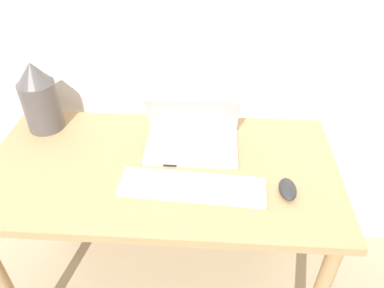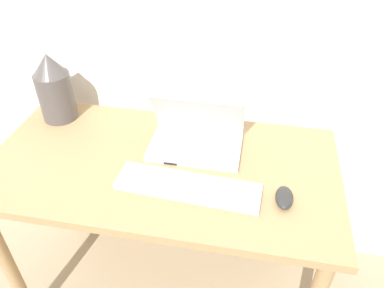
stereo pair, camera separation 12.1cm
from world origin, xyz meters
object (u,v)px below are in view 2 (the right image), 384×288
(laptop, at_px, (196,135))
(keyboard, at_px, (188,187))
(mouse, at_px, (284,198))
(vase, at_px, (54,88))
(mp3_player, at_px, (172,158))

(laptop, xyz_separation_m, keyboard, (0.01, -0.23, -0.04))
(mouse, distance_m, vase, 0.95)
(vase, height_order, mp3_player, vase)
(mouse, relative_size, mp3_player, 1.59)
(mp3_player, bearing_deg, keyboard, -58.29)
(mouse, bearing_deg, keyboard, -179.52)
(keyboard, relative_size, mouse, 4.77)
(mp3_player, bearing_deg, mouse, -18.97)
(vase, bearing_deg, mp3_player, -19.24)
(keyboard, xyz_separation_m, mp3_player, (-0.08, 0.13, -0.01))
(keyboard, bearing_deg, mouse, 0.48)
(mouse, bearing_deg, laptop, 144.33)
(laptop, xyz_separation_m, mp3_player, (-0.07, -0.09, -0.04))
(vase, xyz_separation_m, mp3_player, (0.50, -0.18, -0.13))
(keyboard, relative_size, mp3_player, 7.58)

